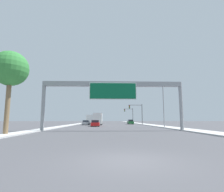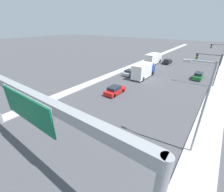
{
  "view_description": "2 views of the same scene",
  "coord_description": "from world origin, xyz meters",
  "px_view_note": "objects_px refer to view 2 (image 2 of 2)",
  "views": [
    {
      "loc": [
        -0.84,
        -7.07,
        1.62
      ],
      "look_at": [
        0.0,
        22.39,
        5.56
      ],
      "focal_mm": 28.0,
      "sensor_mm": 36.0,
      "label": 1
    },
    {
      "loc": [
        10.66,
        13.78,
        11.26
      ],
      "look_at": [
        0.16,
        27.93,
        2.82
      ],
      "focal_mm": 24.0,
      "sensor_mm": 36.0,
      "label": 2
    }
  ],
  "objects_px": {
    "traffic_light_mid_block": "(219,51)",
    "truck_box_secondary": "(153,59)",
    "car_far_left": "(198,76)",
    "truck_box_primary": "(143,71)",
    "sign_gantry": "(30,107)",
    "car_mid_center": "(115,90)",
    "street_lamp_right": "(201,104)",
    "car_near_right": "(130,72)",
    "car_far_center": "(167,61)",
    "traffic_light_near_intersection": "(210,64)"
  },
  "relations": [
    {
      "from": "truck_box_secondary",
      "to": "traffic_light_mid_block",
      "type": "bearing_deg",
      "value": 29.34
    },
    {
      "from": "sign_gantry",
      "to": "truck_box_secondary",
      "type": "xyz_separation_m",
      "value": [
        -7.0,
        41.05,
        -4.08
      ]
    },
    {
      "from": "truck_box_primary",
      "to": "sign_gantry",
      "type": "bearing_deg",
      "value": -82.6
    },
    {
      "from": "sign_gantry",
      "to": "car_near_right",
      "type": "relative_size",
      "value": 4.85
    },
    {
      "from": "street_lamp_right",
      "to": "sign_gantry",
      "type": "bearing_deg",
      "value": -137.73
    },
    {
      "from": "sign_gantry",
      "to": "street_lamp_right",
      "type": "height_order",
      "value": "street_lamp_right"
    },
    {
      "from": "car_far_center",
      "to": "traffic_light_mid_block",
      "type": "xyz_separation_m",
      "value": [
        12.56,
        5.77,
        3.54
      ]
    },
    {
      "from": "car_mid_center",
      "to": "traffic_light_near_intersection",
      "type": "relative_size",
      "value": 0.67
    },
    {
      "from": "sign_gantry",
      "to": "car_far_left",
      "type": "xyz_separation_m",
      "value": [
        7.0,
        33.72,
        -5.02
      ]
    },
    {
      "from": "car_mid_center",
      "to": "car_far_center",
      "type": "distance_m",
      "value": 28.53
    },
    {
      "from": "car_mid_center",
      "to": "car_far_center",
      "type": "bearing_deg",
      "value": 90.0
    },
    {
      "from": "traffic_light_mid_block",
      "to": "street_lamp_right",
      "type": "distance_m",
      "value": 40.94
    },
    {
      "from": "traffic_light_near_intersection",
      "to": "street_lamp_right",
      "type": "relative_size",
      "value": 0.72
    },
    {
      "from": "truck_box_primary",
      "to": "truck_box_secondary",
      "type": "height_order",
      "value": "truck_box_primary"
    },
    {
      "from": "car_mid_center",
      "to": "sign_gantry",
      "type": "bearing_deg",
      "value": -77.49
    },
    {
      "from": "car_far_center",
      "to": "street_lamp_right",
      "type": "bearing_deg",
      "value": -68.88
    },
    {
      "from": "car_mid_center",
      "to": "truck_box_secondary",
      "type": "relative_size",
      "value": 0.52
    },
    {
      "from": "car_far_left",
      "to": "traffic_light_mid_block",
      "type": "xyz_separation_m",
      "value": [
        2.06,
        16.35,
        3.52
      ]
    },
    {
      "from": "car_near_right",
      "to": "truck_box_primary",
      "type": "height_order",
      "value": "truck_box_primary"
    },
    {
      "from": "sign_gantry",
      "to": "car_far_center",
      "type": "xyz_separation_m",
      "value": [
        -3.5,
        44.3,
        -5.04
      ]
    },
    {
      "from": "traffic_light_mid_block",
      "to": "truck_box_secondary",
      "type": "bearing_deg",
      "value": -150.66
    },
    {
      "from": "traffic_light_mid_block",
      "to": "car_mid_center",
      "type": "bearing_deg",
      "value": -110.11
    },
    {
      "from": "car_near_right",
      "to": "traffic_light_mid_block",
      "type": "bearing_deg",
      "value": 55.21
    },
    {
      "from": "car_mid_center",
      "to": "car_far_center",
      "type": "height_order",
      "value": "car_far_center"
    },
    {
      "from": "truck_box_primary",
      "to": "traffic_light_near_intersection",
      "type": "height_order",
      "value": "traffic_light_near_intersection"
    },
    {
      "from": "car_far_center",
      "to": "truck_box_primary",
      "type": "height_order",
      "value": "truck_box_primary"
    },
    {
      "from": "sign_gantry",
      "to": "street_lamp_right",
      "type": "xyz_separation_m",
      "value": [
        10.07,
        9.16,
        -0.54
      ]
    },
    {
      "from": "street_lamp_right",
      "to": "car_mid_center",
      "type": "bearing_deg",
      "value": 154.01
    },
    {
      "from": "traffic_light_near_intersection",
      "to": "traffic_light_mid_block",
      "type": "height_order",
      "value": "traffic_light_near_intersection"
    },
    {
      "from": "car_mid_center",
      "to": "traffic_light_near_intersection",
      "type": "distance_m",
      "value": 19.26
    },
    {
      "from": "car_mid_center",
      "to": "car_far_left",
      "type": "distance_m",
      "value": 20.79
    },
    {
      "from": "car_near_right",
      "to": "truck_box_secondary",
      "type": "bearing_deg",
      "value": 90.0
    },
    {
      "from": "car_far_center",
      "to": "truck_box_secondary",
      "type": "height_order",
      "value": "truck_box_secondary"
    },
    {
      "from": "car_near_right",
      "to": "truck_box_secondary",
      "type": "height_order",
      "value": "truck_box_secondary"
    },
    {
      "from": "car_far_left",
      "to": "street_lamp_right",
      "type": "bearing_deg",
      "value": -82.87
    },
    {
      "from": "truck_box_secondary",
      "to": "street_lamp_right",
      "type": "relative_size",
      "value": 0.94
    },
    {
      "from": "sign_gantry",
      "to": "car_mid_center",
      "type": "distance_m",
      "value": 16.93
    },
    {
      "from": "car_near_right",
      "to": "traffic_light_near_intersection",
      "type": "xyz_separation_m",
      "value": [
        15.88,
        3.11,
        3.67
      ]
    },
    {
      "from": "car_near_right",
      "to": "truck_box_primary",
      "type": "distance_m",
      "value": 3.66
    },
    {
      "from": "car_mid_center",
      "to": "traffic_light_near_intersection",
      "type": "bearing_deg",
      "value": 49.12
    },
    {
      "from": "car_far_left",
      "to": "street_lamp_right",
      "type": "distance_m",
      "value": 25.16
    },
    {
      "from": "truck_box_primary",
      "to": "traffic_light_near_intersection",
      "type": "distance_m",
      "value": 13.02
    },
    {
      "from": "traffic_light_near_intersection",
      "to": "street_lamp_right",
      "type": "bearing_deg",
      "value": -86.72
    },
    {
      "from": "car_far_left",
      "to": "traffic_light_mid_block",
      "type": "relative_size",
      "value": 0.72
    },
    {
      "from": "traffic_light_near_intersection",
      "to": "street_lamp_right",
      "type": "xyz_separation_m",
      "value": [
        1.2,
        -20.92,
        0.88
      ]
    },
    {
      "from": "car_far_left",
      "to": "truck_box_primary",
      "type": "height_order",
      "value": "truck_box_primary"
    },
    {
      "from": "traffic_light_mid_block",
      "to": "car_near_right",
      "type": "bearing_deg",
      "value": -124.79
    },
    {
      "from": "sign_gantry",
      "to": "car_mid_center",
      "type": "relative_size",
      "value": 4.72
    },
    {
      "from": "traffic_light_mid_block",
      "to": "street_lamp_right",
      "type": "height_order",
      "value": "street_lamp_right"
    },
    {
      "from": "truck_box_secondary",
      "to": "traffic_light_mid_block",
      "type": "xyz_separation_m",
      "value": [
        16.06,
        9.03,
        2.58
      ]
    }
  ]
}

